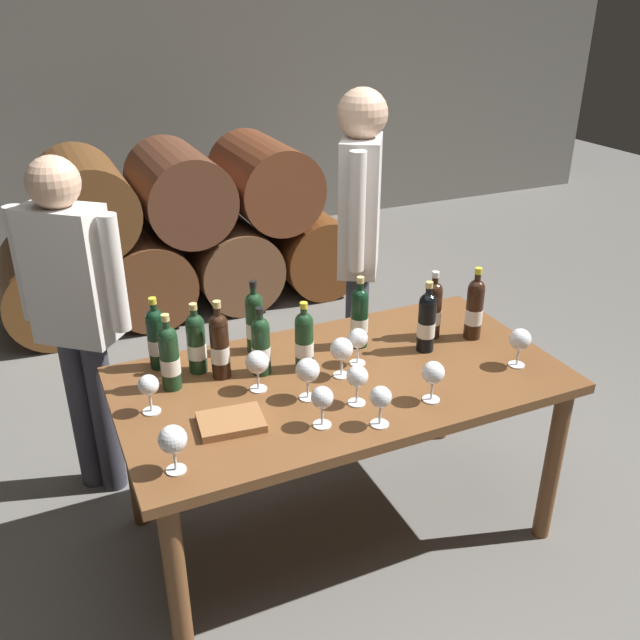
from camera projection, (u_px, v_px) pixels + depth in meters
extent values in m
plane|color=#66635E|center=(339.00, 526.00, 2.96)|extent=(14.00, 14.00, 0.00)
cube|color=slate|center=(127.00, 80.00, 5.78)|extent=(10.00, 0.24, 2.80)
cylinder|color=brown|center=(48.00, 284.00, 4.61)|extent=(0.60, 0.90, 0.60)
cylinder|color=brown|center=(141.00, 270.00, 4.84)|extent=(0.60, 0.90, 0.60)
cylinder|color=brown|center=(227.00, 257.00, 5.07)|extent=(0.60, 0.90, 0.60)
cylinder|color=brown|center=(304.00, 245.00, 5.30)|extent=(0.60, 0.90, 0.60)
cylinder|color=brown|center=(84.00, 200.00, 4.48)|extent=(0.60, 0.90, 0.60)
cylinder|color=brown|center=(178.00, 190.00, 4.72)|extent=(0.60, 0.90, 0.60)
cylinder|color=brown|center=(264.00, 180.00, 4.95)|extent=(0.60, 0.90, 0.60)
cube|color=brown|center=(341.00, 380.00, 2.63)|extent=(1.70, 0.90, 0.04)
cylinder|color=brown|center=(177.00, 589.00, 2.20)|extent=(0.07, 0.07, 0.72)
cylinder|color=brown|center=(552.00, 466.00, 2.76)|extent=(0.07, 0.07, 0.72)
cylinder|color=brown|center=(133.00, 454.00, 2.83)|extent=(0.07, 0.07, 0.72)
cylinder|color=brown|center=(445.00, 376.00, 3.40)|extent=(0.07, 0.07, 0.72)
cylinder|color=#19381E|center=(197.00, 348.00, 2.61)|extent=(0.07, 0.07, 0.20)
sphere|color=#19381E|center=(195.00, 323.00, 2.57)|extent=(0.07, 0.07, 0.07)
cylinder|color=#19381E|center=(194.00, 317.00, 2.56)|extent=(0.03, 0.03, 0.06)
cylinder|color=tan|center=(193.00, 307.00, 2.54)|extent=(0.03, 0.03, 0.02)
cylinder|color=silver|center=(197.00, 350.00, 2.62)|extent=(0.07, 0.07, 0.06)
cylinder|color=#19381E|center=(255.00, 327.00, 2.76)|extent=(0.07, 0.07, 0.22)
sphere|color=#19381E|center=(254.00, 301.00, 2.71)|extent=(0.07, 0.07, 0.07)
cylinder|color=#19381E|center=(253.00, 295.00, 2.69)|extent=(0.03, 0.03, 0.07)
cylinder|color=black|center=(253.00, 284.00, 2.67)|extent=(0.03, 0.03, 0.02)
cylinder|color=silver|center=(255.00, 329.00, 2.76)|extent=(0.07, 0.07, 0.07)
cylinder|color=#19381E|center=(261.00, 351.00, 2.60)|extent=(0.07, 0.07, 0.19)
sphere|color=#19381E|center=(260.00, 327.00, 2.56)|extent=(0.07, 0.07, 0.07)
cylinder|color=#19381E|center=(260.00, 321.00, 2.55)|extent=(0.03, 0.03, 0.06)
cylinder|color=black|center=(259.00, 311.00, 2.53)|extent=(0.03, 0.03, 0.02)
cylinder|color=silver|center=(261.00, 353.00, 2.61)|extent=(0.07, 0.07, 0.06)
cylinder|color=black|center=(359.00, 322.00, 2.80)|extent=(0.07, 0.07, 0.22)
sphere|color=black|center=(360.00, 297.00, 2.75)|extent=(0.07, 0.07, 0.07)
cylinder|color=black|center=(360.00, 290.00, 2.74)|extent=(0.03, 0.03, 0.07)
cylinder|color=tan|center=(360.00, 280.00, 2.72)|extent=(0.03, 0.03, 0.02)
cylinder|color=silver|center=(359.00, 324.00, 2.81)|extent=(0.07, 0.07, 0.06)
cylinder|color=#19381E|center=(304.00, 346.00, 2.63)|extent=(0.07, 0.07, 0.20)
sphere|color=#19381E|center=(304.00, 322.00, 2.58)|extent=(0.07, 0.07, 0.07)
cylinder|color=#19381E|center=(304.00, 316.00, 2.57)|extent=(0.03, 0.03, 0.06)
cylinder|color=gold|center=(304.00, 305.00, 2.55)|extent=(0.03, 0.03, 0.02)
cylinder|color=silver|center=(304.00, 348.00, 2.63)|extent=(0.07, 0.07, 0.06)
cylinder|color=black|center=(474.00, 314.00, 2.87)|extent=(0.07, 0.07, 0.22)
sphere|color=black|center=(477.00, 288.00, 2.81)|extent=(0.07, 0.07, 0.07)
cylinder|color=black|center=(477.00, 282.00, 2.80)|extent=(0.03, 0.03, 0.07)
cylinder|color=gold|center=(479.00, 271.00, 2.78)|extent=(0.03, 0.03, 0.03)
cylinder|color=silver|center=(474.00, 316.00, 2.87)|extent=(0.07, 0.07, 0.07)
cylinder|color=#19381E|center=(170.00, 363.00, 2.50)|extent=(0.07, 0.07, 0.21)
sphere|color=#19381E|center=(167.00, 336.00, 2.45)|extent=(0.07, 0.07, 0.07)
cylinder|color=#19381E|center=(166.00, 329.00, 2.44)|extent=(0.03, 0.03, 0.07)
cylinder|color=tan|center=(165.00, 318.00, 2.42)|extent=(0.03, 0.03, 0.02)
cylinder|color=silver|center=(170.00, 365.00, 2.51)|extent=(0.07, 0.07, 0.06)
cylinder|color=black|center=(157.00, 343.00, 2.64)|extent=(0.07, 0.07, 0.21)
sphere|color=black|center=(154.00, 318.00, 2.59)|extent=(0.07, 0.07, 0.07)
cylinder|color=black|center=(154.00, 312.00, 2.58)|extent=(0.03, 0.03, 0.07)
cylinder|color=gold|center=(152.00, 301.00, 2.56)|extent=(0.03, 0.03, 0.02)
cylinder|color=silver|center=(158.00, 346.00, 2.65)|extent=(0.07, 0.07, 0.06)
cylinder|color=black|center=(220.00, 351.00, 2.57)|extent=(0.07, 0.07, 0.22)
sphere|color=black|center=(218.00, 323.00, 2.52)|extent=(0.07, 0.07, 0.07)
cylinder|color=black|center=(218.00, 316.00, 2.51)|extent=(0.03, 0.03, 0.07)
cylinder|color=tan|center=(217.00, 304.00, 2.49)|extent=(0.03, 0.03, 0.03)
cylinder|color=silver|center=(220.00, 353.00, 2.58)|extent=(0.07, 0.07, 0.07)
cylinder|color=black|center=(426.00, 327.00, 2.77)|extent=(0.07, 0.07, 0.21)
sphere|color=black|center=(428.00, 302.00, 2.72)|extent=(0.07, 0.07, 0.07)
cylinder|color=black|center=(429.00, 295.00, 2.71)|extent=(0.03, 0.03, 0.07)
cylinder|color=tan|center=(429.00, 285.00, 2.69)|extent=(0.03, 0.03, 0.02)
cylinder|color=silver|center=(426.00, 329.00, 2.77)|extent=(0.07, 0.07, 0.06)
cylinder|color=black|center=(432.00, 314.00, 2.88)|extent=(0.07, 0.07, 0.21)
sphere|color=black|center=(434.00, 290.00, 2.83)|extent=(0.07, 0.07, 0.07)
cylinder|color=black|center=(435.00, 284.00, 2.82)|extent=(0.03, 0.03, 0.07)
cylinder|color=silver|center=(436.00, 274.00, 2.80)|extent=(0.03, 0.03, 0.02)
cylinder|color=silver|center=(432.00, 316.00, 2.88)|extent=(0.07, 0.07, 0.06)
cylinder|color=white|center=(322.00, 425.00, 2.32)|extent=(0.06, 0.06, 0.00)
cylinder|color=white|center=(322.00, 415.00, 2.31)|extent=(0.01, 0.01, 0.07)
sphere|color=white|center=(322.00, 397.00, 2.28)|extent=(0.08, 0.08, 0.08)
cylinder|color=white|center=(516.00, 365.00, 2.69)|extent=(0.06, 0.06, 0.00)
cylinder|color=white|center=(518.00, 356.00, 2.68)|extent=(0.01, 0.01, 0.07)
sphere|color=white|center=(520.00, 339.00, 2.64)|extent=(0.09, 0.09, 0.09)
cylinder|color=white|center=(259.00, 389.00, 2.53)|extent=(0.06, 0.06, 0.00)
cylinder|color=white|center=(258.00, 380.00, 2.51)|extent=(0.01, 0.01, 0.07)
sphere|color=white|center=(257.00, 362.00, 2.48)|extent=(0.09, 0.09, 0.09)
cylinder|color=white|center=(379.00, 424.00, 2.33)|extent=(0.06, 0.06, 0.00)
cylinder|color=white|center=(380.00, 414.00, 2.31)|extent=(0.01, 0.01, 0.07)
sphere|color=white|center=(381.00, 397.00, 2.28)|extent=(0.08, 0.08, 0.08)
cylinder|color=white|center=(308.00, 397.00, 2.48)|extent=(0.06, 0.06, 0.00)
cylinder|color=white|center=(308.00, 388.00, 2.46)|extent=(0.01, 0.01, 0.07)
sphere|color=white|center=(308.00, 370.00, 2.43)|extent=(0.09, 0.09, 0.09)
cylinder|color=white|center=(357.00, 363.00, 2.71)|extent=(0.06, 0.06, 0.00)
cylinder|color=white|center=(358.00, 354.00, 2.69)|extent=(0.01, 0.01, 0.07)
sphere|color=white|center=(358.00, 338.00, 2.66)|extent=(0.08, 0.08, 0.08)
cylinder|color=white|center=(357.00, 403.00, 2.45)|extent=(0.06, 0.06, 0.00)
cylinder|color=white|center=(357.00, 393.00, 2.43)|extent=(0.01, 0.01, 0.07)
sphere|color=white|center=(357.00, 376.00, 2.40)|extent=(0.08, 0.08, 0.08)
cylinder|color=white|center=(152.00, 411.00, 2.40)|extent=(0.06, 0.06, 0.00)
cylinder|color=white|center=(151.00, 402.00, 2.38)|extent=(0.01, 0.01, 0.07)
sphere|color=white|center=(148.00, 385.00, 2.35)|extent=(0.07, 0.07, 0.07)
cylinder|color=white|center=(342.00, 374.00, 2.63)|extent=(0.06, 0.06, 0.00)
cylinder|color=white|center=(342.00, 365.00, 2.61)|extent=(0.01, 0.01, 0.07)
sphere|color=white|center=(342.00, 348.00, 2.58)|extent=(0.09, 0.09, 0.09)
cylinder|color=white|center=(431.00, 399.00, 2.47)|extent=(0.06, 0.06, 0.00)
cylinder|color=white|center=(432.00, 390.00, 2.45)|extent=(0.01, 0.01, 0.07)
sphere|color=white|center=(433.00, 373.00, 2.42)|extent=(0.08, 0.08, 0.08)
cylinder|color=white|center=(176.00, 470.00, 2.11)|extent=(0.06, 0.06, 0.00)
cylinder|color=white|center=(175.00, 459.00, 2.09)|extent=(0.01, 0.01, 0.07)
sphere|color=white|center=(173.00, 439.00, 2.06)|extent=(0.09, 0.09, 0.09)
cube|color=#936038|center=(231.00, 422.00, 2.32)|extent=(0.24, 0.18, 0.03)
cylinder|color=#383842|center=(357.00, 340.00, 3.60)|extent=(0.11, 0.11, 0.85)
cylinder|color=#383842|center=(355.00, 350.00, 3.50)|extent=(0.11, 0.11, 0.85)
cube|color=silver|center=(360.00, 206.00, 3.22)|extent=(0.32, 0.37, 0.64)
cylinder|color=silver|center=(363.00, 188.00, 3.40)|extent=(0.08, 0.08, 0.54)
cylinder|color=silver|center=(357.00, 213.00, 3.02)|extent=(0.08, 0.08, 0.54)
sphere|color=tan|center=(362.00, 114.00, 3.04)|extent=(0.23, 0.23, 0.23)
cylinder|color=#383842|center=(83.00, 412.00, 3.07)|extent=(0.11, 0.11, 0.77)
cylinder|color=#383842|center=(104.00, 416.00, 3.04)|extent=(0.11, 0.11, 0.77)
cube|color=silver|center=(69.00, 275.00, 2.76)|extent=(0.36, 0.34, 0.58)
cylinder|color=silver|center=(23.00, 264.00, 2.80)|extent=(0.08, 0.08, 0.49)
cylinder|color=silver|center=(115.00, 274.00, 2.70)|extent=(0.08, 0.08, 0.49)
sphere|color=tan|center=(53.00, 183.00, 2.59)|extent=(0.21, 0.21, 0.21)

